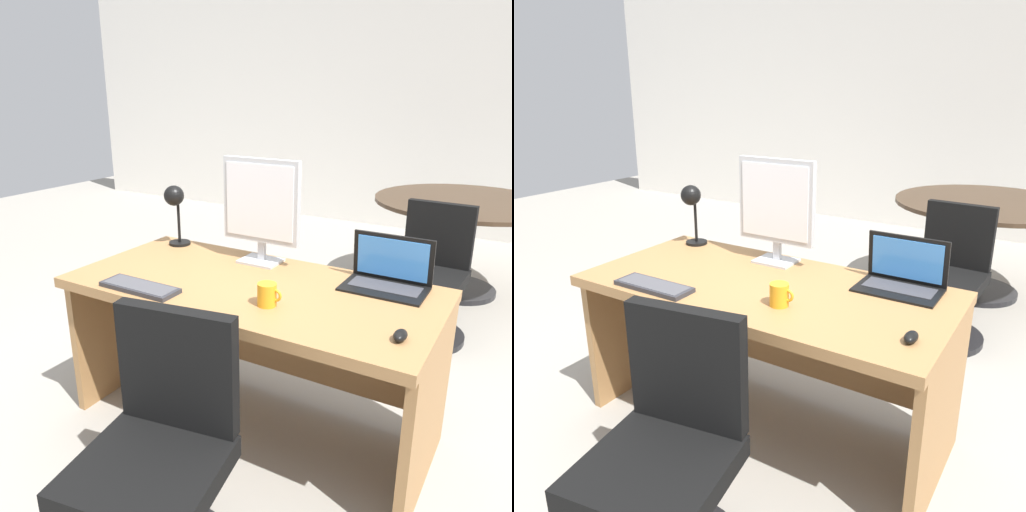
{
  "view_description": "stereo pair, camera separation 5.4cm",
  "coord_description": "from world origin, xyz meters",
  "views": [
    {
      "loc": [
        1.09,
        -1.81,
        1.58
      ],
      "look_at": [
        0.0,
        0.04,
        0.86
      ],
      "focal_mm": 35.5,
      "sensor_mm": 36.0,
      "label": 1
    },
    {
      "loc": [
        1.14,
        -1.78,
        1.58
      ],
      "look_at": [
        0.0,
        0.04,
        0.86
      ],
      "focal_mm": 35.5,
      "sensor_mm": 36.0,
      "label": 2
    }
  ],
  "objects": [
    {
      "name": "monitor",
      "position": [
        -0.11,
        0.28,
        1.04
      ],
      "size": [
        0.41,
        0.16,
        0.52
      ],
      "color": "#B7BABF",
      "rests_on": "desk"
    },
    {
      "name": "desk_lamp",
      "position": [
        -0.66,
        0.29,
        0.98
      ],
      "size": [
        0.12,
        0.14,
        0.34
      ],
      "color": "black",
      "rests_on": "desk"
    },
    {
      "name": "coffee_mug",
      "position": [
        0.18,
        -0.17,
        0.79
      ],
      "size": [
        0.11,
        0.08,
        0.09
      ],
      "color": "orange",
      "rests_on": "desk"
    },
    {
      "name": "keyboard",
      "position": [
        -0.39,
        -0.31,
        0.75
      ],
      "size": [
        0.37,
        0.13,
        0.02
      ],
      "color": "#2D2D33",
      "rests_on": "desk"
    },
    {
      "name": "meeting_chair_near",
      "position": [
        0.49,
        1.42,
        0.35
      ],
      "size": [
        0.56,
        0.56,
        0.87
      ],
      "color": "black",
      "rests_on": "ground"
    },
    {
      "name": "meeting_table",
      "position": [
        0.54,
        2.31,
        0.58
      ],
      "size": [
        1.38,
        1.38,
        0.76
      ],
      "color": "black",
      "rests_on": "ground"
    },
    {
      "name": "mouse",
      "position": [
        0.72,
        -0.19,
        0.76
      ],
      "size": [
        0.05,
        0.08,
        0.04
      ],
      "color": "black",
      "rests_on": "desk"
    },
    {
      "name": "desk",
      "position": [
        0.0,
        0.04,
        0.55
      ],
      "size": [
        1.67,
        0.8,
        0.74
      ],
      "color": "#9E7042",
      "rests_on": "ground"
    },
    {
      "name": "laptop",
      "position": [
        0.53,
        0.29,
        0.81
      ],
      "size": [
        0.36,
        0.23,
        0.23
      ],
      "color": "black",
      "rests_on": "desk"
    },
    {
      "name": "ground",
      "position": [
        0.0,
        1.5,
        0.0
      ],
      "size": [
        12.0,
        12.0,
        0.0
      ],
      "primitive_type": "plane",
      "color": "gray"
    },
    {
      "name": "back_wall",
      "position": [
        0.0,
        4.06,
        1.4
      ],
      "size": [
        10.0,
        0.1,
        2.8
      ],
      "primitive_type": "cube",
      "color": "silver",
      "rests_on": "ground"
    },
    {
      "name": "office_chair",
      "position": [
        0.11,
        -0.8,
        0.36
      ],
      "size": [
        0.56,
        0.56,
        0.89
      ],
      "color": "black",
      "rests_on": "ground"
    }
  ]
}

